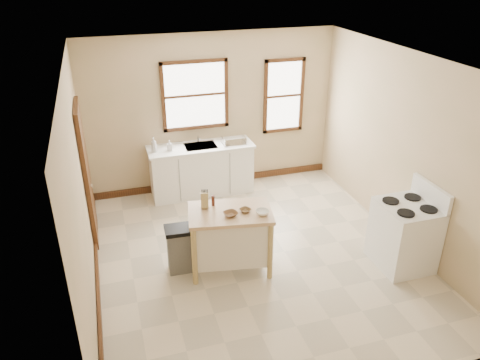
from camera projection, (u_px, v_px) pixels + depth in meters
name	position (u px, v px, depth m)	size (l,w,h in m)	color
floor	(256.00, 257.00, 6.80)	(5.00, 5.00, 0.00)	#BDB096
ceiling	(260.00, 63.00, 5.56)	(5.00, 5.00, 0.00)	white
wall_back	(212.00, 113.00, 8.32)	(4.50, 0.04, 2.80)	#D1AD89
wall_left	(80.00, 193.00, 5.58)	(0.04, 5.00, 2.80)	#D1AD89
wall_right	(405.00, 150.00, 6.77)	(0.04, 5.00, 2.80)	#D1AD89
window_main	(195.00, 95.00, 8.07)	(1.17, 0.06, 1.22)	#3E2011
window_side	(284.00, 96.00, 8.57)	(0.77, 0.06, 1.37)	#3E2011
door_left	(87.00, 174.00, 6.86)	(0.06, 0.90, 2.10)	#3E2011
baseboard_back	(214.00, 181.00, 8.89)	(4.50, 0.04, 0.12)	#3E2011
baseboard_left	(98.00, 282.00, 6.19)	(0.04, 5.00, 0.12)	#3E2011
sink_counter	(201.00, 170.00, 8.40)	(1.86, 0.62, 0.92)	white
faucet	(198.00, 136.00, 8.30)	(0.03, 0.03, 0.22)	silver
soap_bottle_a	(154.00, 145.00, 7.90)	(0.10, 0.10, 0.26)	#B2B2B2
soap_bottle_b	(170.00, 145.00, 7.98)	(0.08, 0.08, 0.18)	#B2B2B2
dish_rack	(234.00, 141.00, 8.27)	(0.41, 0.31, 0.10)	silver
kitchen_island	(230.00, 240.00, 6.38)	(1.10, 0.70, 0.90)	tan
knife_block	(205.00, 201.00, 6.23)	(0.10, 0.10, 0.20)	tan
pepper_grinder	(213.00, 200.00, 6.29)	(0.04, 0.04, 0.15)	#441C12
bowl_a	(231.00, 214.00, 6.07)	(0.18, 0.18, 0.04)	brown
bowl_b	(245.00, 210.00, 6.17)	(0.15, 0.15, 0.04)	brown
bowl_c	(262.00, 212.00, 6.10)	(0.18, 0.18, 0.06)	white
trash_bin	(179.00, 249.00, 6.38)	(0.35, 0.29, 0.68)	#60615E
gas_stove	(405.00, 227.00, 6.39)	(0.75, 0.77, 1.21)	white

